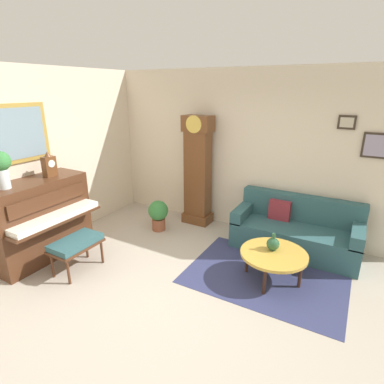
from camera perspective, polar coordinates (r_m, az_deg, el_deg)
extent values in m
cube|color=#B2A899|center=(4.11, -3.85, -19.13)|extent=(6.40, 6.00, 0.10)
cube|color=beige|center=(5.27, -28.72, 4.79)|extent=(0.10, 4.90, 2.80)
cube|color=#B28E3D|center=(5.07, -30.55, 9.23)|extent=(0.03, 1.10, 0.84)
cube|color=#7A93A3|center=(5.05, -30.46, 9.23)|extent=(0.01, 0.98, 0.72)
cube|color=beige|center=(5.50, 9.69, 7.35)|extent=(5.30, 0.10, 2.80)
cube|color=#33281E|center=(5.08, 32.01, 7.27)|extent=(0.52, 0.03, 0.36)
cube|color=#998EA8|center=(5.07, 32.01, 7.24)|extent=(0.46, 0.01, 0.30)
cube|color=#33281E|center=(5.05, 26.89, 11.51)|extent=(0.24, 0.03, 0.20)
cube|color=#BCB299|center=(5.03, 26.88, 11.49)|extent=(0.18, 0.01, 0.14)
cube|color=navy|center=(4.51, 13.50, -14.96)|extent=(2.10, 1.50, 0.01)
cube|color=#4C2B19|center=(5.14, -26.62, -4.59)|extent=(0.60, 1.44, 1.21)
cube|color=#4C2B19|center=(4.78, -23.79, -4.90)|extent=(0.28, 1.38, 0.04)
cube|color=white|center=(4.75, -23.89, -4.23)|extent=(0.26, 1.32, 0.08)
cube|color=#4C2B19|center=(4.76, -25.07, -1.28)|extent=(0.03, 1.20, 0.20)
cube|color=#4C2B19|center=(4.63, -20.74, -9.37)|extent=(0.42, 0.70, 0.04)
cube|color=#2D565B|center=(4.60, -20.83, -8.71)|extent=(0.40, 0.68, 0.08)
cylinder|color=#4C2B19|center=(4.46, -22.04, -13.67)|extent=(0.04, 0.04, 0.36)
cylinder|color=#4C2B19|center=(4.78, -16.44, -10.65)|extent=(0.04, 0.04, 0.36)
cylinder|color=#4C2B19|center=(4.69, -24.58, -12.35)|extent=(0.04, 0.04, 0.36)
cylinder|color=#4C2B19|center=(5.00, -19.06, -9.60)|extent=(0.04, 0.04, 0.36)
cube|color=brown|center=(5.95, 1.01, -4.75)|extent=(0.52, 0.34, 0.18)
cube|color=brown|center=(5.68, 1.06, 2.67)|extent=(0.44, 0.28, 1.78)
cube|color=brown|center=(5.48, 1.12, 12.65)|extent=(0.52, 0.32, 0.28)
cylinder|color=gold|center=(5.35, 0.32, 12.50)|extent=(0.30, 0.02, 0.30)
cylinder|color=gold|center=(5.62, 0.82, 3.13)|extent=(0.03, 0.03, 0.70)
cube|color=#2D565B|center=(5.17, 18.50, -8.17)|extent=(1.90, 0.80, 0.42)
cube|color=#2D565B|center=(5.28, 19.62, -2.85)|extent=(1.90, 0.20, 0.44)
cube|color=#2D565B|center=(5.24, 9.62, -3.54)|extent=(0.18, 0.80, 0.20)
cube|color=#2D565B|center=(5.00, 28.56, -6.86)|extent=(0.18, 0.80, 0.20)
cube|color=maroon|center=(5.20, 16.01, -3.28)|extent=(0.34, 0.12, 0.32)
cylinder|color=gold|center=(4.27, 14.98, -11.08)|extent=(0.88, 0.88, 0.04)
torus|color=#3D2316|center=(4.27, 14.98, -11.08)|extent=(0.88, 0.88, 0.04)
cylinder|color=#3D2316|center=(4.68, 15.95, -11.25)|extent=(0.04, 0.04, 0.37)
cylinder|color=#3D2316|center=(4.32, 19.49, -14.36)|extent=(0.04, 0.04, 0.37)
cylinder|color=#3D2316|center=(4.08, 13.36, -15.88)|extent=(0.04, 0.04, 0.37)
cylinder|color=#3D2316|center=(4.45, 10.19, -12.41)|extent=(0.04, 0.04, 0.37)
cube|color=brown|center=(5.05, -25.05, 4.34)|extent=(0.12, 0.18, 0.30)
cylinder|color=white|center=(4.99, -24.71, 4.82)|extent=(0.01, 0.11, 0.11)
cone|color=brown|center=(5.02, -25.35, 6.43)|extent=(0.10, 0.10, 0.08)
cylinder|color=silver|center=(4.71, -31.68, 2.06)|extent=(0.15, 0.15, 0.26)
sphere|color=#387F3D|center=(4.66, -32.19, 4.88)|extent=(0.26, 0.26, 0.26)
cylinder|color=#234C33|center=(4.32, 14.76, -10.27)|extent=(0.09, 0.09, 0.01)
sphere|color=#285638|center=(4.28, 14.85, -9.35)|extent=(0.17, 0.17, 0.17)
cylinder|color=#285638|center=(4.23, 14.98, -7.97)|extent=(0.04, 0.04, 0.08)
cylinder|color=#935138|center=(5.65, -6.23, -5.97)|extent=(0.24, 0.24, 0.22)
sphere|color=#387F3D|center=(5.54, -6.33, -3.44)|extent=(0.36, 0.36, 0.36)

